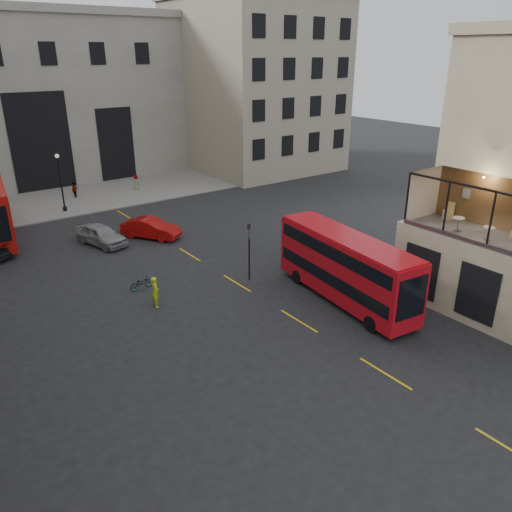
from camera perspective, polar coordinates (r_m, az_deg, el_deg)
ground at (r=25.60m, az=17.44°, el=-11.14°), size 140.00×140.00×0.00m
host_frontage at (r=29.62m, az=25.52°, el=-2.70°), size 3.00×11.00×4.50m
cafe_floor at (r=28.81m, az=26.27°, el=1.46°), size 3.00×10.00×0.10m
gateway at (r=61.36m, az=-25.25°, el=16.31°), size 35.00×10.60×18.00m
building_right at (r=64.38m, az=-0.25°, el=19.40°), size 16.60×18.60×20.00m
pavement_far at (r=53.03m, az=-22.23°, el=5.77°), size 40.00×12.00×0.12m
traffic_light_near at (r=31.41m, az=-0.79°, el=1.33°), size 0.16×0.20×3.80m
street_lamp_b at (r=48.70m, az=-21.34°, el=7.40°), size 0.36×0.36×5.33m
bus_near at (r=29.22m, az=10.21°, el=-1.02°), size 3.47×10.35×4.05m
car_a at (r=39.69m, az=-17.27°, el=2.33°), size 3.03×4.92×1.57m
car_b at (r=40.24m, az=-11.94°, el=3.12°), size 4.00×4.80×1.55m
bicycle at (r=31.76m, az=-12.97°, el=-3.00°), size 1.59×0.70×0.81m
cyclist at (r=29.24m, az=-11.44°, el=-4.02°), size 0.58×0.75×1.84m
pedestrian_b at (r=42.66m, az=-26.66°, el=2.35°), size 1.02×1.23×1.65m
pedestrian_c at (r=53.38m, az=-20.01°, el=7.04°), size 0.99×0.93×1.64m
pedestrian_d at (r=54.94m, az=-13.54°, el=8.17°), size 0.65×0.87×1.63m
cafe_table_mid at (r=28.48m, az=25.04°, el=2.57°), size 0.57×0.57×0.71m
cafe_table_far at (r=29.16m, az=22.10°, el=3.59°), size 0.64×0.64×0.80m
cafe_chair_d at (r=31.44m, az=21.11°, el=4.56°), size 0.49×0.49×0.95m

